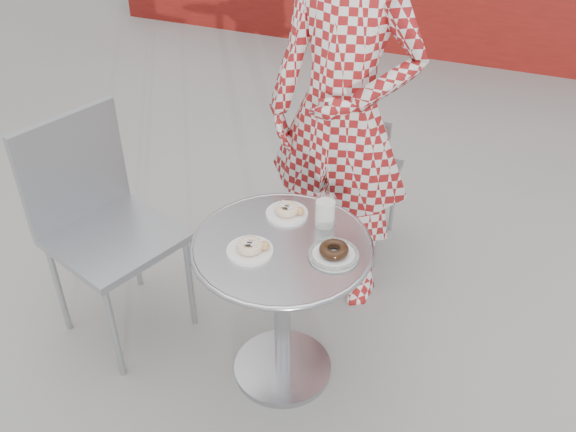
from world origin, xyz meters
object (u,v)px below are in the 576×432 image
(plate_near, at_px, (251,248))
(plate_far, at_px, (288,211))
(chair_far, at_px, (353,202))
(milk_cup, at_px, (325,212))
(plate_checker, at_px, (334,253))
(seated_person, at_px, (343,114))
(bistro_table, at_px, (282,278))
(chair_left, at_px, (120,273))

(plate_near, bearing_deg, plate_far, 81.41)
(chair_far, relative_size, milk_cup, 6.61)
(chair_far, height_order, plate_checker, chair_far)
(plate_far, bearing_deg, seated_person, 80.99)
(bistro_table, xyz_separation_m, plate_checker, (0.19, 0.00, 0.18))
(bistro_table, height_order, seated_person, seated_person)
(plate_far, relative_size, plate_checker, 0.89)
(seated_person, distance_m, plate_near, 0.74)
(seated_person, bearing_deg, bistro_table, -86.15)
(chair_left, height_order, plate_near, chair_left)
(plate_checker, distance_m, milk_cup, 0.19)
(plate_checker, relative_size, milk_cup, 1.47)
(plate_far, bearing_deg, plate_checker, -35.51)
(bistro_table, xyz_separation_m, plate_far, (-0.05, 0.18, 0.18))
(seated_person, height_order, milk_cup, seated_person)
(chair_far, distance_m, plate_far, 0.89)
(chair_far, height_order, plate_near, chair_far)
(chair_far, relative_size, chair_left, 0.84)
(chair_far, distance_m, plate_near, 1.12)
(chair_far, distance_m, seated_person, 0.73)
(chair_left, relative_size, seated_person, 0.54)
(milk_cup, bearing_deg, plate_checker, -61.56)
(bistro_table, relative_size, seated_person, 0.37)
(seated_person, xyz_separation_m, milk_cup, (0.08, -0.45, -0.17))
(bistro_table, relative_size, plate_near, 4.06)
(bistro_table, xyz_separation_m, seated_person, (0.02, 0.62, 0.39))
(plate_far, height_order, plate_checker, plate_checker)
(chair_left, xyz_separation_m, plate_far, (0.70, 0.18, 0.39))
(bistro_table, height_order, chair_far, chair_far)
(chair_far, relative_size, plate_far, 5.06)
(plate_checker, bearing_deg, chair_left, -179.59)
(plate_far, xyz_separation_m, plate_near, (-0.04, -0.26, 0.00))
(chair_left, height_order, plate_checker, chair_left)
(seated_person, bearing_deg, chair_left, -135.09)
(chair_left, xyz_separation_m, seated_person, (0.77, 0.62, 0.60))
(plate_far, xyz_separation_m, milk_cup, (0.15, -0.01, 0.04))
(chair_far, height_order, plate_far, chair_far)
(chair_far, relative_size, seated_person, 0.45)
(seated_person, bearing_deg, chair_far, 98.37)
(plate_near, height_order, milk_cup, milk_cup)
(plate_near, bearing_deg, bistro_table, 43.67)
(seated_person, distance_m, plate_far, 0.50)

